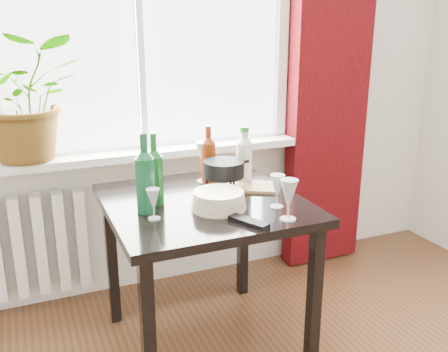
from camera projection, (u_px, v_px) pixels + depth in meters
name	position (u px, v px, depth m)	size (l,w,h in m)	color
window	(137.00, 1.00, 2.52)	(1.72, 0.08, 1.62)	white
windowsill	(147.00, 153.00, 2.68)	(1.72, 0.20, 0.04)	white
curtain	(331.00, 58.00, 2.93)	(0.50, 0.12, 2.56)	#370508
radiator	(7.00, 249.00, 2.56)	(0.80, 0.10, 0.55)	white
table	(204.00, 219.00, 2.25)	(0.85, 0.85, 0.74)	black
potted_plant	(26.00, 98.00, 2.39)	(0.55, 0.48, 0.61)	#327E21
wine_bottle_left	(145.00, 173.00, 2.03)	(0.08, 0.08, 0.34)	#0D4624
wine_bottle_right	(154.00, 169.00, 2.13)	(0.07, 0.07, 0.32)	#0D4616
bottle_amber	(208.00, 154.00, 2.42)	(0.07, 0.07, 0.29)	maroon
cleaning_bottle	(244.00, 155.00, 2.43)	(0.08, 0.08, 0.28)	silver
wineglass_front_right	(289.00, 199.00, 1.97)	(0.07, 0.07, 0.17)	#B7BEC5
wineglass_far_right	(277.00, 191.00, 2.11)	(0.06, 0.06, 0.15)	silver
wineglass_back_center	(205.00, 161.00, 2.45)	(0.09, 0.09, 0.21)	#B6BCC4
wineglass_back_left	(148.00, 169.00, 2.38)	(0.08, 0.08, 0.18)	silver
wineglass_front_left	(153.00, 204.00, 1.98)	(0.06, 0.06, 0.13)	silver
plate_stack	(219.00, 200.00, 2.10)	(0.23, 0.23, 0.08)	beige
fondue_pot	(224.00, 176.00, 2.32)	(0.22, 0.19, 0.15)	black
tv_remote	(249.00, 222.00, 1.95)	(0.05, 0.17, 0.02)	black
cutting_board	(252.00, 187.00, 2.38)	(0.26, 0.16, 0.01)	#AF824F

